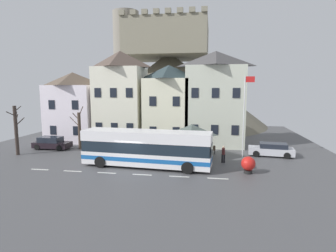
{
  "coord_description": "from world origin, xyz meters",
  "views": [
    {
      "loc": [
        6.87,
        -21.82,
        6.89
      ],
      "look_at": [
        2.77,
        4.02,
        3.27
      ],
      "focal_mm": 29.15,
      "sensor_mm": 36.0,
      "label": 1
    }
  ],
  "objects_px": {
    "townhouse_01": "(121,97)",
    "parked_car_01": "(271,150)",
    "transit_bus": "(146,149)",
    "hilltop_castle": "(169,85)",
    "bare_tree_01": "(16,129)",
    "flagpole": "(245,111)",
    "townhouse_00": "(74,107)",
    "parked_car_00": "(52,143)",
    "bus_shelter": "(192,130)",
    "parked_car_02": "(116,143)",
    "public_bench": "(207,149)",
    "pedestrian_00": "(223,154)",
    "pedestrian_01": "(210,152)",
    "townhouse_02": "(169,104)",
    "townhouse_03": "(215,99)",
    "bare_tree_00": "(79,130)",
    "harbour_buoy": "(248,164)"
  },
  "relations": [
    {
      "from": "hilltop_castle",
      "to": "pedestrian_00",
      "type": "height_order",
      "value": "hilltop_castle"
    },
    {
      "from": "transit_bus",
      "to": "hilltop_castle",
      "type": "bearing_deg",
      "value": 99.46
    },
    {
      "from": "bare_tree_01",
      "to": "townhouse_00",
      "type": "bearing_deg",
      "value": 76.25
    },
    {
      "from": "townhouse_02",
      "to": "parked_car_01",
      "type": "xyz_separation_m",
      "value": [
        11.49,
        -5.52,
        -4.21
      ]
    },
    {
      "from": "townhouse_02",
      "to": "pedestrian_00",
      "type": "distance_m",
      "value": 11.7
    },
    {
      "from": "townhouse_01",
      "to": "pedestrian_01",
      "type": "relative_size",
      "value": 7.29
    },
    {
      "from": "pedestrian_01",
      "to": "parked_car_00",
      "type": "bearing_deg",
      "value": 171.05
    },
    {
      "from": "pedestrian_01",
      "to": "harbour_buoy",
      "type": "height_order",
      "value": "pedestrian_01"
    },
    {
      "from": "townhouse_00",
      "to": "parked_car_00",
      "type": "distance_m",
      "value": 6.48
    },
    {
      "from": "pedestrian_00",
      "to": "public_bench",
      "type": "distance_m",
      "value": 3.66
    },
    {
      "from": "hilltop_castle",
      "to": "parked_car_01",
      "type": "xyz_separation_m",
      "value": [
        14.41,
        -24.08,
        -6.86
      ]
    },
    {
      "from": "transit_bus",
      "to": "bare_tree_01",
      "type": "distance_m",
      "value": 14.53
    },
    {
      "from": "parked_car_02",
      "to": "public_bench",
      "type": "bearing_deg",
      "value": -12.03
    },
    {
      "from": "townhouse_01",
      "to": "townhouse_02",
      "type": "height_order",
      "value": "townhouse_01"
    },
    {
      "from": "townhouse_03",
      "to": "hilltop_castle",
      "type": "xyz_separation_m",
      "value": [
        -8.66,
        19.09,
        1.88
      ]
    },
    {
      "from": "hilltop_castle",
      "to": "parked_car_00",
      "type": "bearing_deg",
      "value": -111.58
    },
    {
      "from": "townhouse_01",
      "to": "harbour_buoy",
      "type": "relative_size",
      "value": 8.22
    },
    {
      "from": "townhouse_00",
      "to": "pedestrian_01",
      "type": "bearing_deg",
      "value": -24.43
    },
    {
      "from": "bus_shelter",
      "to": "flagpole",
      "type": "distance_m",
      "value": 5.57
    },
    {
      "from": "parked_car_01",
      "to": "transit_bus",
      "type": "bearing_deg",
      "value": 32.71
    },
    {
      "from": "parked_car_01",
      "to": "harbour_buoy",
      "type": "distance_m",
      "value": 7.03
    },
    {
      "from": "parked_car_00",
      "to": "flagpole",
      "type": "relative_size",
      "value": 0.51
    },
    {
      "from": "townhouse_00",
      "to": "parked_car_00",
      "type": "xyz_separation_m",
      "value": [
        -0.12,
        -5.26,
        -3.79
      ]
    },
    {
      "from": "bare_tree_01",
      "to": "public_bench",
      "type": "bearing_deg",
      "value": 10.3
    },
    {
      "from": "parked_car_02",
      "to": "pedestrian_01",
      "type": "relative_size",
      "value": 2.87
    },
    {
      "from": "townhouse_00",
      "to": "bus_shelter",
      "type": "height_order",
      "value": "townhouse_00"
    },
    {
      "from": "transit_bus",
      "to": "bare_tree_00",
      "type": "relative_size",
      "value": 2.36
    },
    {
      "from": "townhouse_03",
      "to": "townhouse_02",
      "type": "bearing_deg",
      "value": 174.78
    },
    {
      "from": "parked_car_02",
      "to": "public_bench",
      "type": "height_order",
      "value": "parked_car_02"
    },
    {
      "from": "transit_bus",
      "to": "flagpole",
      "type": "xyz_separation_m",
      "value": [
        8.82,
        4.83,
        3.01
      ]
    },
    {
      "from": "transit_bus",
      "to": "pedestrian_00",
      "type": "height_order",
      "value": "transit_bus"
    },
    {
      "from": "transit_bus",
      "to": "bare_tree_01",
      "type": "bearing_deg",
      "value": 175.67
    },
    {
      "from": "pedestrian_01",
      "to": "bare_tree_01",
      "type": "xyz_separation_m",
      "value": [
        -19.82,
        -0.3,
        1.75
      ]
    },
    {
      "from": "townhouse_02",
      "to": "townhouse_03",
      "type": "bearing_deg",
      "value": -5.22
    },
    {
      "from": "townhouse_00",
      "to": "bus_shelter",
      "type": "bearing_deg",
      "value": -24.12
    },
    {
      "from": "bare_tree_01",
      "to": "flagpole",
      "type": "bearing_deg",
      "value": 6.53
    },
    {
      "from": "flagpole",
      "to": "harbour_buoy",
      "type": "relative_size",
      "value": 5.78
    },
    {
      "from": "flagpole",
      "to": "bare_tree_00",
      "type": "relative_size",
      "value": 1.66
    },
    {
      "from": "parked_car_02",
      "to": "townhouse_02",
      "type": "bearing_deg",
      "value": 34.12
    },
    {
      "from": "townhouse_03",
      "to": "bus_shelter",
      "type": "distance_m",
      "value": 8.18
    },
    {
      "from": "townhouse_01",
      "to": "parked_car_01",
      "type": "height_order",
      "value": "townhouse_01"
    },
    {
      "from": "bus_shelter",
      "to": "bare_tree_00",
      "type": "xyz_separation_m",
      "value": [
        -12.95,
        2.44,
        -0.68
      ]
    },
    {
      "from": "townhouse_03",
      "to": "pedestrian_01",
      "type": "bearing_deg",
      "value": -93.3
    },
    {
      "from": "townhouse_01",
      "to": "bus_shelter",
      "type": "xyz_separation_m",
      "value": [
        9.6,
        -7.32,
        -2.88
      ]
    },
    {
      "from": "townhouse_01",
      "to": "pedestrian_00",
      "type": "xyz_separation_m",
      "value": [
        12.62,
        -8.26,
        -4.91
      ]
    },
    {
      "from": "hilltop_castle",
      "to": "transit_bus",
      "type": "xyz_separation_m",
      "value": [
        2.68,
        -29.85,
        -5.9
      ]
    },
    {
      "from": "bus_shelter",
      "to": "parked_car_00",
      "type": "relative_size",
      "value": 0.88
    },
    {
      "from": "public_bench",
      "to": "flagpole",
      "type": "bearing_deg",
      "value": -13.81
    },
    {
      "from": "parked_car_02",
      "to": "flagpole",
      "type": "height_order",
      "value": "flagpole"
    },
    {
      "from": "transit_bus",
      "to": "bare_tree_00",
      "type": "xyz_separation_m",
      "value": [
        -9.21,
        5.82,
        0.59
      ]
    }
  ]
}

